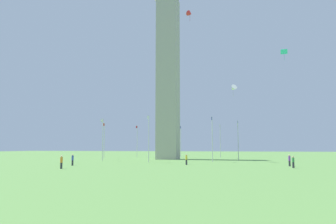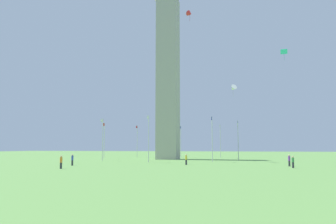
# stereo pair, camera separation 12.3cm
# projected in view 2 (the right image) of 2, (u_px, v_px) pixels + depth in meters

# --- Properties ---
(ground_plane) EXTENTS (260.00, 260.00, 0.00)m
(ground_plane) POSITION_uv_depth(u_px,v_px,m) (168.00, 159.00, 76.02)
(ground_plane) COLOR #609347
(obelisk_monument) EXTENTS (4.87, 4.87, 44.23)m
(obelisk_monument) POSITION_uv_depth(u_px,v_px,m) (168.00, 66.00, 78.36)
(obelisk_monument) COLOR #A8A399
(obelisk_monument) RESTS_ON ground
(flagpole_n) EXTENTS (1.12, 0.14, 8.78)m
(flagpole_n) POSITION_uv_depth(u_px,v_px,m) (149.00, 137.00, 60.86)
(flagpole_n) COLOR silver
(flagpole_n) RESTS_ON ground
(flagpole_ne) EXTENTS (1.12, 0.14, 8.78)m
(flagpole_ne) POSITION_uv_depth(u_px,v_px,m) (212.00, 137.00, 62.88)
(flagpole_ne) COLOR silver
(flagpole_ne) RESTS_ON ground
(flagpole_e) EXTENTS (1.12, 0.14, 8.78)m
(flagpole_e) POSITION_uv_depth(u_px,v_px,m) (238.00, 138.00, 72.86)
(flagpole_e) COLOR silver
(flagpole_e) RESTS_ON ground
(flagpole_se) EXTENTS (1.12, 0.14, 8.78)m
(flagpole_se) POSITION_uv_depth(u_px,v_px,m) (220.00, 139.00, 84.96)
(flagpole_se) COLOR silver
(flagpole_se) RESTS_ON ground
(flagpole_s) EXTENTS (1.12, 0.14, 8.78)m
(flagpole_s) POSITION_uv_depth(u_px,v_px,m) (181.00, 140.00, 92.09)
(flagpole_s) COLOR silver
(flagpole_s) RESTS_ON ground
(flagpole_sw) EXTENTS (1.12, 0.14, 8.78)m
(flagpole_sw) POSITION_uv_depth(u_px,v_px,m) (137.00, 140.00, 90.07)
(flagpole_sw) COLOR silver
(flagpole_sw) RESTS_ON ground
(flagpole_w) EXTENTS (1.12, 0.14, 8.78)m
(flagpole_w) POSITION_uv_depth(u_px,v_px,m) (104.00, 139.00, 80.09)
(flagpole_w) COLOR silver
(flagpole_w) RESTS_ON ground
(flagpole_nw) EXTENTS (1.12, 0.14, 8.78)m
(flagpole_nw) POSITION_uv_depth(u_px,v_px,m) (103.00, 138.00, 67.99)
(flagpole_nw) COLOR silver
(flagpole_nw) RESTS_ON ground
(person_orange_shirt) EXTENTS (0.32, 0.32, 1.77)m
(person_orange_shirt) POSITION_uv_depth(u_px,v_px,m) (61.00, 162.00, 43.17)
(person_orange_shirt) COLOR #2D2D38
(person_orange_shirt) RESTS_ON ground
(person_blue_shirt) EXTENTS (0.32, 0.32, 1.76)m
(person_blue_shirt) POSITION_uv_depth(u_px,v_px,m) (72.00, 160.00, 50.52)
(person_blue_shirt) COLOR #2D2D38
(person_blue_shirt) RESTS_ON ground
(person_green_shirt) EXTENTS (0.32, 0.32, 1.62)m
(person_green_shirt) POSITION_uv_depth(u_px,v_px,m) (293.00, 162.00, 44.66)
(person_green_shirt) COLOR #2D2D38
(person_green_shirt) RESTS_ON ground
(person_yellow_shirt) EXTENTS (0.32, 0.32, 1.72)m
(person_yellow_shirt) POSITION_uv_depth(u_px,v_px,m) (186.00, 159.00, 52.59)
(person_yellow_shirt) COLOR #2D2D38
(person_yellow_shirt) RESTS_ON ground
(person_purple_shirt) EXTENTS (0.32, 0.32, 1.75)m
(person_purple_shirt) POSITION_uv_depth(u_px,v_px,m) (289.00, 160.00, 48.52)
(person_purple_shirt) COLOR #2D2D38
(person_purple_shirt) RESTS_ON ground
(kite_red_delta) EXTENTS (1.80, 1.92, 2.44)m
(kite_red_delta) POSITION_uv_depth(u_px,v_px,m) (190.00, 14.00, 70.53)
(kite_red_delta) COLOR red
(kite_white_delta) EXTENTS (1.87, 1.78, 2.37)m
(kite_white_delta) POSITION_uv_depth(u_px,v_px,m) (233.00, 88.00, 63.48)
(kite_white_delta) COLOR white
(kite_cyan_diamond) EXTENTS (1.17, 1.33, 2.06)m
(kite_cyan_diamond) POSITION_uv_depth(u_px,v_px,m) (284.00, 52.00, 61.49)
(kite_cyan_diamond) COLOR #33C6D1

